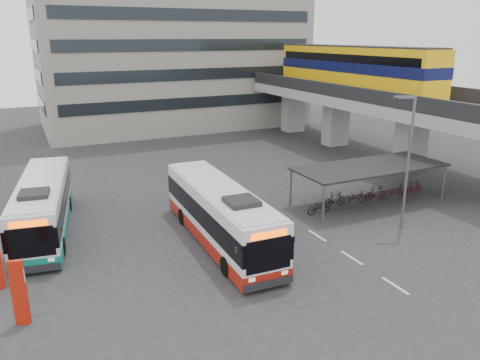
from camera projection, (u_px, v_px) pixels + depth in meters
name	position (u px, v px, depth m)	size (l,w,h in m)	color
ground	(278.00, 244.00, 24.72)	(120.00, 120.00, 0.00)	#28282B
viaduct	(365.00, 86.00, 42.02)	(8.00, 32.00, 9.68)	gray
bike_shelter	(368.00, 182.00, 30.37)	(10.00, 4.00, 2.54)	#595B60
office_block	(170.00, 18.00, 54.51)	(30.00, 15.00, 25.00)	gray
road_markings	(352.00, 258.00, 23.16)	(0.15, 7.60, 0.01)	beige
bus_main	(220.00, 215.00, 24.56)	(2.77, 11.29, 3.32)	white
bus_teal	(43.00, 206.00, 25.94)	(4.03, 11.09, 3.21)	white
pedestrian	(232.00, 253.00, 21.89)	(0.58, 0.38, 1.59)	black
lamp_post	(407.00, 155.00, 25.54)	(1.25, 0.66, 7.54)	#595B60
sign_totem_south	(19.00, 292.00, 17.49)	(0.56, 0.33, 2.66)	#B11B0A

